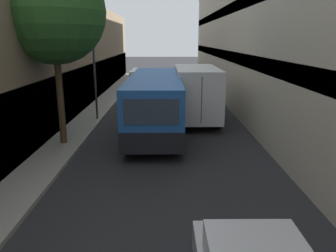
% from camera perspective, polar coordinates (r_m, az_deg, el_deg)
% --- Properties ---
extents(ground_plane, '(150.00, 150.00, 0.00)m').
position_cam_1_polar(ground_plane, '(15.11, -0.46, -2.82)').
color(ground_plane, '#232326').
extents(sidewalk_left, '(1.62, 60.00, 0.15)m').
position_cam_1_polar(sidewalk_left, '(15.76, -17.10, -2.47)').
color(sidewalk_left, gray).
rests_on(sidewalk_left, ground_plane).
extents(building_left_shopfront, '(2.40, 60.00, 7.24)m').
position_cam_1_polar(building_left_shopfront, '(15.83, -24.71, 8.82)').
color(building_left_shopfront, '#847056').
rests_on(building_left_shopfront, ground_plane).
extents(bus, '(2.50, 9.65, 2.83)m').
position_cam_1_polar(bus, '(16.66, -2.19, 4.23)').
color(bus, '#1E519E').
rests_on(bus, ground_plane).
extents(box_truck, '(2.31, 7.55, 3.08)m').
position_cam_1_polar(box_truck, '(19.36, 4.76, 6.05)').
color(box_truck, silver).
rests_on(box_truck, ground_plane).
extents(panel_van, '(1.93, 4.32, 2.03)m').
position_cam_1_polar(panel_van, '(28.95, -4.42, 7.98)').
color(panel_van, silver).
rests_on(panel_van, ground_plane).
extents(street_lamp, '(0.36, 0.80, 6.55)m').
position_cam_1_polar(street_lamp, '(18.89, -12.98, 14.91)').
color(street_lamp, '#38383D').
rests_on(street_lamp, sidewalk_left).
extents(street_tree_left, '(4.25, 4.25, 7.66)m').
position_cam_1_polar(street_tree_left, '(14.67, -19.40, 18.27)').
color(street_tree_left, '#4C3823').
rests_on(street_tree_left, sidewalk_left).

